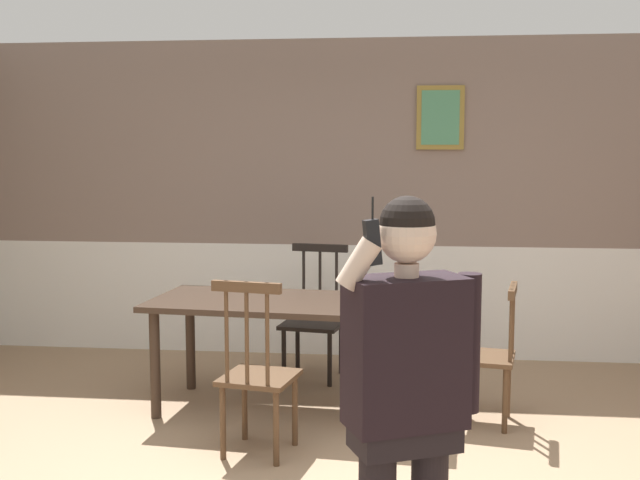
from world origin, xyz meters
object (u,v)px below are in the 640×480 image
object	(u,v)px
chair_near_window	(257,373)
person_figure	(407,385)
dining_table	(290,313)
chair_at_table_head	(488,355)
chair_by_doorway	(314,317)

from	to	relation	value
chair_near_window	person_figure	world-z (taller)	person_figure
dining_table	chair_at_table_head	bearing A→B (deg)	-5.10
dining_table	chair_at_table_head	xyz separation A→B (m)	(1.33, -0.12, -0.23)
chair_at_table_head	person_figure	xyz separation A→B (m)	(-0.54, -2.29, 0.48)
chair_at_table_head	chair_by_doorway	bearing A→B (deg)	63.59
dining_table	chair_at_table_head	size ratio (longest dim) A/B	2.12
person_figure	chair_at_table_head	bearing A→B (deg)	-127.74
chair_near_window	chair_by_doorway	xyz separation A→B (m)	(0.15, 1.64, -0.01)
dining_table	chair_at_table_head	distance (m)	1.36
chair_near_window	dining_table	bearing A→B (deg)	95.45
chair_near_window	person_figure	distance (m)	1.87
chair_near_window	person_figure	bearing A→B (deg)	-50.61
chair_near_window	chair_at_table_head	world-z (taller)	chair_near_window
chair_near_window	chair_at_table_head	xyz separation A→B (m)	(1.41, 0.70, -0.04)
dining_table	person_figure	size ratio (longest dim) A/B	1.20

